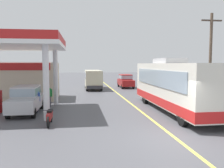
# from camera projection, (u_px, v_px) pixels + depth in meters

# --- Properties ---
(ground) EXTENTS (120.00, 120.00, 0.00)m
(ground) POSITION_uv_depth(u_px,v_px,m) (113.00, 90.00, 29.94)
(ground) COLOR #4C4C51
(lane_divider_stripe) EXTENTS (0.16, 50.00, 0.01)m
(lane_divider_stripe) POSITION_uv_depth(u_px,v_px,m) (120.00, 95.00, 25.00)
(lane_divider_stripe) COLOR #D8CC4C
(lane_divider_stripe) RESTS_ON ground
(coach_bus_main) EXTENTS (2.60, 11.04, 3.69)m
(coach_bus_main) POSITION_uv_depth(u_px,v_px,m) (174.00, 86.00, 16.34)
(coach_bus_main) COLOR silver
(coach_bus_main) RESTS_ON ground
(gas_station_roadside) EXTENTS (9.10, 11.95, 5.10)m
(gas_station_roadside) POSITION_uv_depth(u_px,v_px,m) (12.00, 72.00, 19.78)
(gas_station_roadside) COLOR #B21E1E
(gas_station_roadside) RESTS_ON ground
(car_at_pump) EXTENTS (1.70, 4.20, 1.82)m
(car_at_pump) POSITION_uv_depth(u_px,v_px,m) (26.00, 98.00, 15.68)
(car_at_pump) COLOR #B2B2B7
(car_at_pump) RESTS_ON ground
(minibus_opposing_lane) EXTENTS (2.04, 6.13, 2.44)m
(minibus_opposing_lane) POSITION_uv_depth(u_px,v_px,m) (93.00, 78.00, 30.52)
(minibus_opposing_lane) COLOR #BFB799
(minibus_opposing_lane) RESTS_ON ground
(motorcycle_parked_forecourt) EXTENTS (0.55, 1.80, 0.92)m
(motorcycle_parked_forecourt) POSITION_uv_depth(u_px,v_px,m) (50.00, 117.00, 12.71)
(motorcycle_parked_forecourt) COLOR black
(motorcycle_parked_forecourt) RESTS_ON ground
(pedestrian_near_pump) EXTENTS (0.55, 0.22, 1.66)m
(pedestrian_near_pump) POSITION_uv_depth(u_px,v_px,m) (36.00, 99.00, 15.83)
(pedestrian_near_pump) COLOR #33333F
(pedestrian_near_pump) RESTS_ON ground
(pedestrian_by_shop) EXTENTS (0.55, 0.22, 1.66)m
(pedestrian_by_shop) POSITION_uv_depth(u_px,v_px,m) (49.00, 95.00, 17.99)
(pedestrian_by_shop) COLOR #33333F
(pedestrian_by_shop) RESTS_ON ground
(car_trailing_behind_bus) EXTENTS (1.70, 4.20, 1.82)m
(car_trailing_behind_bus) POSITION_uv_depth(u_px,v_px,m) (126.00, 80.00, 32.54)
(car_trailing_behind_bus) COLOR maroon
(car_trailing_behind_bus) RESTS_ON ground
(utility_pole_roadside) EXTENTS (1.80, 0.24, 7.49)m
(utility_pole_roadside) POSITION_uv_depth(u_px,v_px,m) (210.00, 56.00, 19.87)
(utility_pole_roadside) COLOR brown
(utility_pole_roadside) RESTS_ON ground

